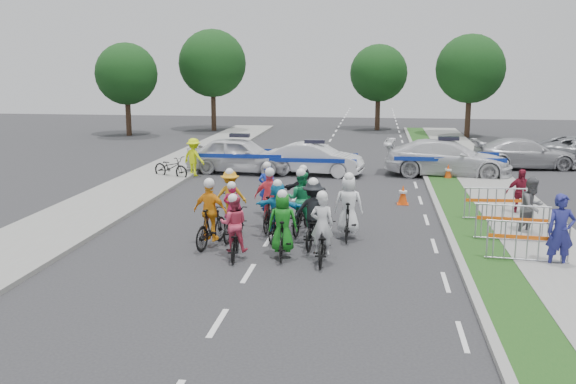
# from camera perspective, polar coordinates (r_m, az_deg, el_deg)

# --- Properties ---
(ground) EXTENTS (90.00, 90.00, 0.00)m
(ground) POSITION_cam_1_polar(r_m,az_deg,el_deg) (15.43, -3.55, -7.24)
(ground) COLOR #28282B
(ground) RESTS_ON ground
(curb_right) EXTENTS (0.20, 60.00, 0.12)m
(curb_right) POSITION_cam_1_polar(r_m,az_deg,el_deg) (20.05, 13.83, -2.99)
(curb_right) COLOR gray
(curb_right) RESTS_ON ground
(grass_strip) EXTENTS (1.20, 60.00, 0.11)m
(grass_strip) POSITION_cam_1_polar(r_m,az_deg,el_deg) (20.14, 15.82, -3.04)
(grass_strip) COLOR #164416
(grass_strip) RESTS_ON ground
(sidewalk_right) EXTENTS (2.40, 60.00, 0.13)m
(sidewalk_right) POSITION_cam_1_polar(r_m,az_deg,el_deg) (20.47, 20.82, -3.10)
(sidewalk_right) COLOR gray
(sidewalk_right) RESTS_ON ground
(sidewalk_left) EXTENTS (3.00, 60.00, 0.13)m
(sidewalk_left) POSITION_cam_1_polar(r_m,az_deg,el_deg) (22.05, -17.71, -1.89)
(sidewalk_left) COLOR gray
(sidewalk_left) RESTS_ON ground
(rider_0) EXTENTS (0.65, 1.81, 1.84)m
(rider_0) POSITION_cam_1_polar(r_m,az_deg,el_deg) (16.17, 3.04, -4.11)
(rider_0) COLOR black
(rider_0) RESTS_ON ground
(rider_1) EXTENTS (0.78, 1.74, 1.80)m
(rider_1) POSITION_cam_1_polar(r_m,az_deg,el_deg) (16.45, -0.46, -3.48)
(rider_1) COLOR black
(rider_1) RESTS_ON ground
(rider_2) EXTENTS (0.79, 1.73, 1.70)m
(rider_2) POSITION_cam_1_polar(r_m,az_deg,el_deg) (16.52, -4.80, -3.70)
(rider_2) COLOR black
(rider_2) RESTS_ON ground
(rider_3) EXTENTS (1.03, 1.89, 1.92)m
(rider_3) POSITION_cam_1_polar(r_m,az_deg,el_deg) (17.53, -6.88, -2.52)
(rider_3) COLOR black
(rider_3) RESTS_ON ground
(rider_4) EXTENTS (1.12, 1.93, 1.91)m
(rider_4) POSITION_cam_1_polar(r_m,az_deg,el_deg) (17.52, 2.27, -2.45)
(rider_4) COLOR black
(rider_4) RESTS_ON ground
(rider_5) EXTENTS (1.46, 1.73, 1.76)m
(rider_5) POSITION_cam_1_polar(r_m,az_deg,el_deg) (18.03, -0.89, -2.01)
(rider_5) COLOR black
(rider_5) RESTS_ON ground
(rider_6) EXTENTS (0.74, 1.71, 1.69)m
(rider_6) POSITION_cam_1_polar(r_m,az_deg,el_deg) (18.24, -4.92, -2.49)
(rider_6) COLOR black
(rider_6) RESTS_ON ground
(rider_7) EXTENTS (0.82, 1.85, 1.93)m
(rider_7) POSITION_cam_1_polar(r_m,az_deg,el_deg) (18.31, 5.39, -1.85)
(rider_7) COLOR black
(rider_7) RESTS_ON ground
(rider_8) EXTENTS (0.91, 1.96, 1.93)m
(rider_8) POSITION_cam_1_polar(r_m,az_deg,el_deg) (18.92, 1.19, -1.47)
(rider_8) COLOR black
(rider_8) RESTS_ON ground
(rider_9) EXTENTS (0.98, 1.84, 1.91)m
(rider_9) POSITION_cam_1_polar(r_m,az_deg,el_deg) (19.18, -1.58, -1.24)
(rider_9) COLOR black
(rider_9) RESTS_ON ground
(rider_10) EXTENTS (1.08, 1.83, 1.78)m
(rider_10) POSITION_cam_1_polar(r_m,az_deg,el_deg) (19.86, -5.13, -0.95)
(rider_10) COLOR black
(rider_10) RESTS_ON ground
(rider_11) EXTENTS (1.46, 1.74, 1.79)m
(rider_11) POSITION_cam_1_polar(r_m,az_deg,el_deg) (20.40, 1.36, -0.41)
(rider_11) COLOR black
(rider_11) RESTS_ON ground
(rider_12) EXTENTS (0.86, 1.84, 1.81)m
(rider_12) POSITION_cam_1_polar(r_m,az_deg,el_deg) (20.99, -1.83, -0.51)
(rider_12) COLOR black
(rider_12) RESTS_ON ground
(police_car_0) EXTENTS (4.94, 2.34, 1.63)m
(police_car_0) POSITION_cam_1_polar(r_m,az_deg,el_deg) (29.31, -4.29, 3.31)
(police_car_0) COLOR silver
(police_car_0) RESTS_ON ground
(police_car_1) EXTENTS (4.49, 2.13, 1.42)m
(police_car_1) POSITION_cam_1_polar(r_m,az_deg,el_deg) (28.72, 2.38, 2.95)
(police_car_1) COLOR silver
(police_car_1) RESTS_ON ground
(police_car_2) EXTENTS (5.70, 2.80, 1.59)m
(police_car_2) POSITION_cam_1_polar(r_m,az_deg,el_deg) (29.22, 14.00, 2.94)
(police_car_2) COLOR silver
(police_car_2) RESTS_ON ground
(civilian_sedan) EXTENTS (5.03, 2.50, 1.40)m
(civilian_sedan) POSITION_cam_1_polar(r_m,az_deg,el_deg) (32.48, 20.31, 3.22)
(civilian_sedan) COLOR #B3B3B8
(civilian_sedan) RESTS_ON ground
(spectator_0) EXTENTS (0.72, 0.51, 1.86)m
(spectator_0) POSITION_cam_1_polar(r_m,az_deg,el_deg) (16.83, 23.07, -3.28)
(spectator_0) COLOR navy
(spectator_0) RESTS_ON ground
(spectator_1) EXTENTS (1.06, 1.03, 1.72)m
(spectator_1) POSITION_cam_1_polar(r_m,az_deg,el_deg) (19.74, 20.87, -1.25)
(spectator_1) COLOR #5A5B60
(spectator_1) RESTS_ON ground
(spectator_2) EXTENTS (0.96, 0.48, 1.58)m
(spectator_2) POSITION_cam_1_polar(r_m,az_deg,el_deg) (22.09, 19.94, -0.08)
(spectator_2) COLOR maroon
(spectator_2) RESTS_ON ground
(marshal_hiviz) EXTENTS (1.25, 1.03, 1.68)m
(marshal_hiviz) POSITION_cam_1_polar(r_m,az_deg,el_deg) (28.66, -8.37, 3.08)
(marshal_hiviz) COLOR #E3FF0D
(marshal_hiviz) RESTS_ON ground
(barrier_0) EXTENTS (2.04, 0.70, 1.12)m
(barrier_0) POSITION_cam_1_polar(r_m,az_deg,el_deg) (16.90, 20.50, -4.32)
(barrier_0) COLOR #A5A8AD
(barrier_0) RESTS_ON ground
(barrier_1) EXTENTS (2.04, 0.69, 1.12)m
(barrier_1) POSITION_cam_1_polar(r_m,az_deg,el_deg) (18.70, 19.26, -2.76)
(barrier_1) COLOR #A5A8AD
(barrier_1) RESTS_ON ground
(barrier_2) EXTENTS (2.02, 0.61, 1.12)m
(barrier_2) POSITION_cam_1_polar(r_m,az_deg,el_deg) (21.06, 17.98, -1.13)
(barrier_2) COLOR #A5A8AD
(barrier_2) RESTS_ON ground
(cone_0) EXTENTS (0.40, 0.40, 0.70)m
(cone_0) POSITION_cam_1_polar(r_m,az_deg,el_deg) (23.06, 10.18, -0.25)
(cone_0) COLOR #F24C0C
(cone_0) RESTS_ON ground
(cone_1) EXTENTS (0.40, 0.40, 0.70)m
(cone_1) POSITION_cam_1_polar(r_m,az_deg,el_deg) (28.23, 14.04, 1.71)
(cone_1) COLOR #F24C0C
(cone_1) RESTS_ON ground
(parked_bike) EXTENTS (1.96, 1.37, 0.98)m
(parked_bike) POSITION_cam_1_polar(r_m,az_deg,el_deg) (28.24, -10.37, 2.17)
(parked_bike) COLOR black
(parked_bike) RESTS_ON ground
(tree_0) EXTENTS (4.20, 4.20, 6.30)m
(tree_0) POSITION_cam_1_polar(r_m,az_deg,el_deg) (45.59, -14.18, 10.13)
(tree_0) COLOR #382619
(tree_0) RESTS_ON ground
(tree_1) EXTENTS (4.55, 4.55, 6.82)m
(tree_1) POSITION_cam_1_polar(r_m,az_deg,el_deg) (44.74, 15.91, 10.48)
(tree_1) COLOR #382619
(tree_1) RESTS_ON ground
(tree_3) EXTENTS (4.90, 4.90, 7.35)m
(tree_3) POSITION_cam_1_polar(r_m,az_deg,el_deg) (47.84, -6.73, 11.28)
(tree_3) COLOR #382619
(tree_3) RESTS_ON ground
(tree_4) EXTENTS (4.20, 4.20, 6.30)m
(tree_4) POSITION_cam_1_polar(r_m,az_deg,el_deg) (48.33, 8.06, 10.42)
(tree_4) COLOR #382619
(tree_4) RESTS_ON ground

